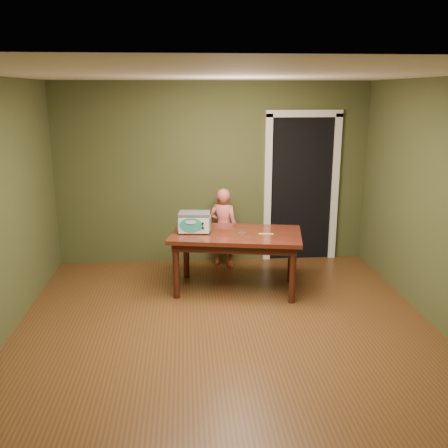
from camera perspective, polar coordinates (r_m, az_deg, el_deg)
name	(u,v)px	position (r m, az deg, el deg)	size (l,w,h in m)	color
floor	(227,339)	(5.24, 0.39, -12.96)	(5.00, 5.00, 0.00)	brown
room_shell	(228,173)	(4.69, 0.42, 5.80)	(4.52, 5.02, 2.61)	#414726
doorway	(297,186)	(7.72, 8.31, 4.34)	(1.10, 0.66, 2.25)	black
dining_table	(236,240)	(6.23, 1.40, -1.89)	(1.74, 1.17, 0.75)	#37130C
toy_oven	(194,221)	(6.21, -3.40, 0.30)	(0.43, 0.31, 0.25)	#4C4F54
baking_pan	(242,233)	(6.13, 2.09, -1.08)	(0.10, 0.10, 0.02)	silver
spatula	(266,234)	(6.16, 4.84, -1.12)	(0.18, 0.03, 0.01)	#E0BF61
child	(223,228)	(7.09, -0.07, -0.44)	(0.42, 0.27, 1.15)	#E4625D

